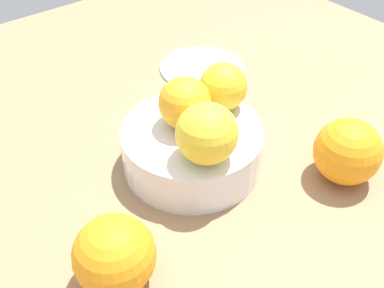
% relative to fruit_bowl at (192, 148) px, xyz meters
% --- Properties ---
extents(ground_plane, '(1.10, 1.10, 0.02)m').
position_rel_fruit_bowl_xyz_m(ground_plane, '(0.00, 0.00, -0.04)').
color(ground_plane, '#997551').
extents(fruit_bowl, '(0.18, 0.18, 0.06)m').
position_rel_fruit_bowl_xyz_m(fruit_bowl, '(0.00, 0.00, 0.00)').
color(fruit_bowl, silver).
rests_on(fruit_bowl, ground_plane).
extents(orange_in_bowl_0, '(0.06, 0.06, 0.06)m').
position_rel_fruit_bowl_xyz_m(orange_in_bowl_0, '(-0.01, 0.06, 0.06)').
color(orange_in_bowl_0, yellow).
rests_on(orange_in_bowl_0, fruit_bowl).
extents(orange_in_bowl_1, '(0.06, 0.06, 0.06)m').
position_rel_fruit_bowl_xyz_m(orange_in_bowl_1, '(-0.01, -0.00, 0.06)').
color(orange_in_bowl_1, '#F9A823').
rests_on(orange_in_bowl_1, fruit_bowl).
extents(orange_in_bowl_2, '(0.07, 0.07, 0.07)m').
position_rel_fruit_bowl_xyz_m(orange_in_bowl_2, '(0.05, -0.02, 0.06)').
color(orange_in_bowl_2, yellow).
rests_on(orange_in_bowl_2, fruit_bowl).
extents(orange_loose_0, '(0.08, 0.08, 0.08)m').
position_rel_fruit_bowl_xyz_m(orange_loose_0, '(0.13, 0.13, 0.01)').
color(orange_loose_0, orange).
rests_on(orange_loose_0, ground_plane).
extents(orange_loose_1, '(0.08, 0.08, 0.08)m').
position_rel_fruit_bowl_xyz_m(orange_loose_1, '(0.09, -0.17, 0.01)').
color(orange_loose_1, orange).
rests_on(orange_loose_1, ground_plane).
extents(side_plate, '(0.14, 0.14, 0.01)m').
position_rel_fruit_bowl_xyz_m(side_plate, '(-0.18, 0.16, -0.02)').
color(side_plate, silver).
rests_on(side_plate, ground_plane).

